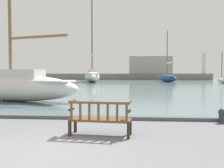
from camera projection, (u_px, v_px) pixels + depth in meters
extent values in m
plane|color=slate|center=(49.00, 153.00, 5.09)|extent=(160.00, 160.00, 0.00)
cube|color=slate|center=(125.00, 82.00, 48.88)|extent=(100.00, 80.00, 0.08)
cube|color=#4C4C50|center=(85.00, 117.00, 8.92)|extent=(40.00, 0.30, 0.12)
cube|color=#322113|center=(75.00, 125.00, 6.91)|extent=(0.08, 0.08, 0.42)
cube|color=#322113|center=(130.00, 127.00, 6.64)|extent=(0.08, 0.08, 0.42)
cube|color=#322113|center=(70.00, 128.00, 6.47)|extent=(0.08, 0.08, 0.42)
cube|color=#322113|center=(128.00, 131.00, 6.20)|extent=(0.08, 0.08, 0.42)
cube|color=brown|center=(100.00, 120.00, 6.55)|extent=(1.64, 0.66, 0.06)
cube|color=brown|center=(98.00, 103.00, 6.31)|extent=(1.60, 0.20, 0.06)
cube|color=brown|center=(71.00, 111.00, 6.45)|extent=(0.06, 0.04, 0.41)
cube|color=brown|center=(80.00, 112.00, 6.41)|extent=(0.06, 0.04, 0.41)
cube|color=brown|center=(89.00, 112.00, 6.36)|extent=(0.06, 0.04, 0.41)
cube|color=brown|center=(98.00, 112.00, 6.32)|extent=(0.06, 0.04, 0.41)
cube|color=brown|center=(108.00, 112.00, 6.28)|extent=(0.06, 0.04, 0.41)
cube|color=brown|center=(117.00, 113.00, 6.24)|extent=(0.06, 0.04, 0.41)
cube|color=brown|center=(127.00, 113.00, 6.19)|extent=(0.06, 0.04, 0.41)
cube|color=#322113|center=(71.00, 109.00, 6.58)|extent=(0.09, 0.30, 0.06)
cube|color=brown|center=(72.00, 101.00, 6.66)|extent=(0.10, 0.47, 0.04)
cube|color=#322113|center=(129.00, 111.00, 6.31)|extent=(0.09, 0.30, 0.06)
cube|color=brown|center=(130.00, 102.00, 6.39)|extent=(0.10, 0.47, 0.04)
cylinder|color=brown|center=(222.00, 65.00, 41.41)|extent=(0.15, 0.15, 4.48)
ellipsoid|color=silver|center=(92.00, 77.00, 45.34)|extent=(4.80, 11.69, 1.97)
cube|color=white|center=(92.00, 74.00, 45.32)|extent=(3.88, 10.22, 0.08)
cube|color=beige|center=(92.00, 71.00, 44.45)|extent=(2.00, 3.16, 0.76)
cylinder|color=brown|center=(92.00, 37.00, 45.32)|extent=(0.26, 0.26, 13.17)
cylinder|color=brown|center=(92.00, 57.00, 43.04)|extent=(1.15, 4.85, 0.21)
cylinder|color=silver|center=(92.00, 56.00, 43.04)|extent=(1.27, 4.41, 0.42)
cylinder|color=brown|center=(91.00, 73.00, 52.19)|extent=(0.68, 2.45, 0.21)
ellipsoid|color=navy|center=(167.00, 78.00, 45.96)|extent=(3.50, 7.56, 1.35)
cube|color=#516B9E|center=(167.00, 76.00, 45.94)|extent=(2.87, 6.59, 0.08)
cylinder|color=brown|center=(167.00, 53.00, 45.94)|extent=(0.17, 0.17, 8.32)
cylinder|color=brown|center=(170.00, 64.00, 44.65)|extent=(0.84, 2.73, 0.13)
cylinder|color=silver|center=(170.00, 63.00, 44.65)|extent=(0.90, 2.49, 0.27)
cylinder|color=brown|center=(159.00, 76.00, 50.37)|extent=(0.54, 1.61, 0.13)
ellipsoid|color=silver|center=(14.00, 88.00, 14.14)|extent=(8.41, 3.99, 1.48)
cube|color=white|center=(14.00, 81.00, 14.13)|extent=(7.34, 3.27, 0.08)
cube|color=beige|center=(23.00, 75.00, 13.90)|extent=(2.53, 1.62, 0.58)
cylinder|color=brown|center=(37.00, 37.00, 13.46)|extent=(3.61, 1.12, 0.15)
cylinder|color=#2D2D33|center=(222.00, 118.00, 8.23)|extent=(0.23, 0.23, 0.35)
sphere|color=#2D2D33|center=(222.00, 112.00, 8.22)|extent=(0.27, 0.27, 0.27)
cube|color=slate|center=(127.00, 77.00, 62.07)|extent=(41.03, 2.40, 1.60)
cube|color=gray|center=(151.00, 65.00, 61.43)|extent=(10.47, 2.00, 4.25)
cylinder|color=beige|center=(204.00, 63.00, 60.31)|extent=(1.00, 1.00, 5.00)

